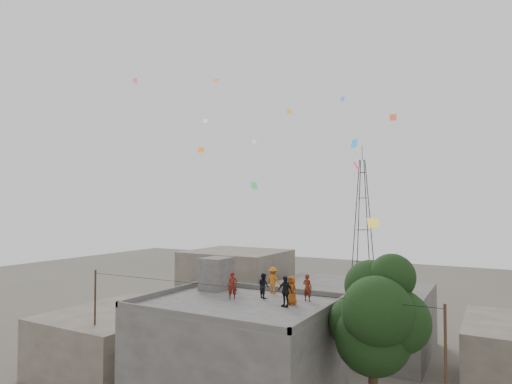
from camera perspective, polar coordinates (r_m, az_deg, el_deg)
main_building at (r=24.91m, az=-2.49°, el=-21.42°), size 10.00×8.00×6.10m
parapet at (r=24.04m, az=-2.47°, el=-14.21°), size 10.00×8.00×0.30m
stair_head_box at (r=27.75m, az=-5.32°, el=-10.77°), size 1.60×1.80×2.00m
neighbor_west at (r=33.40m, az=-17.65°, el=-18.13°), size 8.00×10.00×4.00m
neighbor_north at (r=36.61m, az=12.44°, el=-15.92°), size 12.00×9.00×5.00m
neighbor_northwest at (r=43.08m, az=-2.60°, el=-12.47°), size 9.00×8.00×7.00m
tree at (r=21.81m, az=15.79°, el=-15.80°), size 4.90×4.60×9.10m
utility_line at (r=23.40m, az=-3.09°, el=-20.70°), size 20.12×0.62×7.40m
transmission_tower at (r=62.21m, az=14.05°, el=-4.03°), size 2.97×2.97×20.01m
person_red_adult at (r=24.53m, az=6.86°, el=-12.54°), size 0.58×0.42×1.48m
person_orange_child at (r=23.61m, az=4.76°, el=-12.91°), size 0.85×0.68×1.52m
person_dark_child at (r=25.13m, az=1.02°, el=-12.37°), size 0.87×0.82×1.42m
person_dark_adult at (r=23.05m, az=3.91°, el=-13.08°), size 1.01×0.62×1.61m
person_orange_adult at (r=26.50m, az=2.29°, el=-11.66°), size 1.02×0.59×1.57m
person_red_child at (r=24.92m, az=-3.16°, el=-12.35°), size 0.66×0.60×1.51m
kites at (r=31.09m, az=4.71°, el=7.00°), size 18.95×14.69×10.96m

